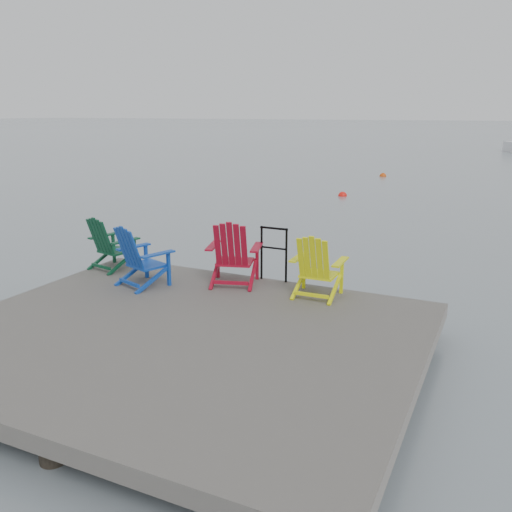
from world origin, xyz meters
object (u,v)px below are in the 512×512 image
at_px(chair_green, 109,243).
at_px(buoy_a, 343,196).
at_px(chair_blue, 140,256).
at_px(chair_red, 233,253).
at_px(buoy_b, 383,176).
at_px(handrail, 274,249).
at_px(chair_yellow, 317,266).

xyz_separation_m(chair_green, buoy_a, (0.35, 13.21, -0.97)).
relative_size(chair_blue, buoy_a, 2.85).
height_order(chair_red, buoy_b, chair_red).
bearing_deg(chair_red, handrail, 27.67).
distance_m(chair_yellow, buoy_a, 13.54).
bearing_deg(buoy_a, chair_green, -91.53).
height_order(handrail, chair_red, chair_red).
xyz_separation_m(handrail, chair_green, (-2.88, -0.62, -0.07)).
xyz_separation_m(chair_blue, chair_yellow, (2.71, 0.69, -0.01)).
relative_size(handrail, chair_red, 0.85).
bearing_deg(chair_yellow, chair_red, 178.57).
relative_size(chair_yellow, buoy_a, 2.80).
relative_size(chair_red, chair_yellow, 1.09).
xyz_separation_m(handrail, chair_blue, (-1.81, -1.17, -0.05)).
relative_size(handrail, chair_blue, 0.91).
xyz_separation_m(chair_red, buoy_b, (-2.07, 20.35, -1.03)).
relative_size(chair_green, chair_red, 0.89).
height_order(chair_green, chair_red, chair_red).
distance_m(handrail, buoy_a, 12.88).
xyz_separation_m(handrail, buoy_b, (-2.56, 19.86, -1.04)).
distance_m(chair_red, buoy_b, 20.48).
bearing_deg(handrail, chair_yellow, -27.81).
relative_size(chair_green, chair_blue, 0.95).
relative_size(chair_green, buoy_b, 2.72).
bearing_deg(chair_red, chair_green, 166.53).
relative_size(chair_red, buoy_a, 3.06).
height_order(chair_green, chair_yellow, chair_yellow).
relative_size(chair_green, chair_yellow, 0.97).
bearing_deg(chair_yellow, handrail, 150.52).
xyz_separation_m(chair_green, chair_yellow, (3.78, 0.14, 0.01)).
height_order(chair_green, buoy_b, chair_green).
bearing_deg(chair_green, chair_red, 15.62).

